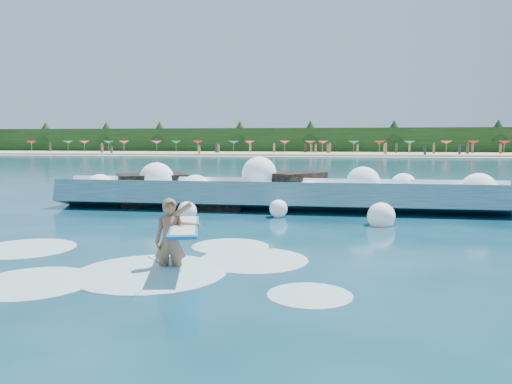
% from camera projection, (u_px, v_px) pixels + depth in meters
% --- Properties ---
extents(ground, '(200.00, 200.00, 0.00)m').
position_uv_depth(ground, '(181.00, 249.00, 11.92)').
color(ground, '#062A37').
rests_on(ground, ground).
extents(beach, '(140.00, 20.00, 0.40)m').
position_uv_depth(beach, '(316.00, 154.00, 88.48)').
color(beach, tan).
rests_on(beach, ground).
extents(wet_band, '(140.00, 5.00, 0.08)m').
position_uv_depth(wet_band, '(313.00, 157.00, 77.70)').
color(wet_band, silver).
rests_on(wet_band, ground).
extents(treeline, '(140.00, 4.00, 5.00)m').
position_uv_depth(treeline, '(319.00, 141.00, 98.06)').
color(treeline, black).
rests_on(treeline, ground).
extents(breaking_wave, '(16.79, 2.67, 1.45)m').
position_uv_depth(breaking_wave, '(276.00, 195.00, 19.02)').
color(breaking_wave, teal).
rests_on(breaking_wave, ground).
extents(rock_cluster, '(8.75, 3.46, 1.57)m').
position_uv_depth(rock_cluster, '(215.00, 193.00, 19.96)').
color(rock_cluster, black).
rests_on(rock_cluster, ground).
extents(surfer_with_board, '(1.21, 2.93, 1.75)m').
position_uv_depth(surfer_with_board, '(174.00, 238.00, 9.99)').
color(surfer_with_board, '#8D6141').
rests_on(surfer_with_board, ground).
extents(wave_spray, '(15.38, 4.82, 2.12)m').
position_uv_depth(wave_spray, '(275.00, 186.00, 18.76)').
color(wave_spray, white).
rests_on(wave_spray, ground).
extents(surf_foam, '(8.92, 5.80, 0.15)m').
position_uv_depth(surf_foam, '(143.00, 265.00, 10.46)').
color(surf_foam, silver).
rests_on(surf_foam, ground).
extents(beach_umbrellas, '(112.46, 6.90, 0.50)m').
position_uv_depth(beach_umbrellas, '(317.00, 142.00, 90.17)').
color(beach_umbrellas, red).
rests_on(beach_umbrellas, ground).
extents(beachgoers, '(97.26, 14.10, 1.92)m').
position_uv_depth(beachgoers, '(334.00, 149.00, 84.63)').
color(beachgoers, '#3F332D').
rests_on(beachgoers, ground).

